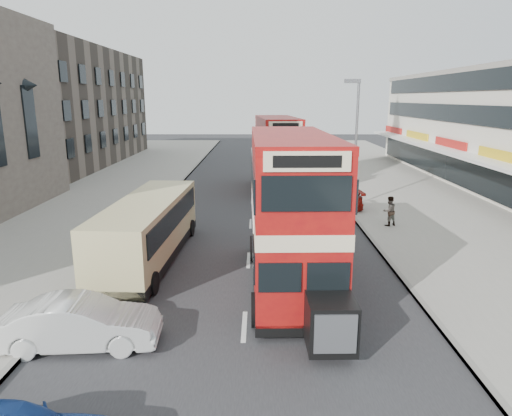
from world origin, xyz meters
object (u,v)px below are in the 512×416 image
(car_right_a, at_px, (324,202))
(cyclist, at_px, (314,199))
(car_right_c, at_px, (309,170))
(car_right_b, at_px, (311,184))
(car_left_front, at_px, (81,323))
(pedestrian_near, at_px, (389,211))
(bus_second, at_px, (277,153))
(bus_main, at_px, (291,211))
(coach, at_px, (148,227))
(street_lamp, at_px, (355,134))

(car_right_a, distance_m, cyclist, 0.76)
(car_right_a, distance_m, car_right_c, 13.17)
(car_right_a, relative_size, car_right_b, 1.21)
(car_left_front, height_order, car_right_c, car_left_front)
(car_left_front, distance_m, pedestrian_near, 17.39)
(bus_second, height_order, car_right_c, bus_second)
(bus_second, distance_m, pedestrian_near, 12.31)
(bus_main, distance_m, car_left_front, 8.00)
(car_left_front, bearing_deg, coach, -5.83)
(car_left_front, bearing_deg, car_right_c, -22.22)
(car_right_b, xyz_separation_m, cyclist, (-0.53, -6.31, 0.21))
(car_right_c, bearing_deg, coach, -22.80)
(car_right_b, relative_size, cyclist, 1.75)
(street_lamp, relative_size, pedestrian_near, 4.89)
(bus_second, bearing_deg, car_left_front, 69.18)
(car_left_front, bearing_deg, street_lamp, -36.88)
(bus_main, xyz_separation_m, bus_second, (0.24, 18.63, -0.08))
(coach, relative_size, car_right_a, 2.00)
(car_left_front, relative_size, car_right_c, 1.21)
(street_lamp, xyz_separation_m, car_right_a, (-2.02, -1.39, -4.09))
(bus_second, height_order, car_right_a, bus_second)
(car_left_front, xyz_separation_m, car_right_c, (9.59, 28.97, -0.10))
(bus_second, distance_m, car_right_c, 6.99)
(pedestrian_near, bearing_deg, coach, 0.06)
(coach, xyz_separation_m, car_right_a, (8.89, 8.53, -0.79))
(bus_second, bearing_deg, car_right_a, 104.74)
(street_lamp, bearing_deg, car_right_b, 110.90)
(street_lamp, relative_size, cyclist, 3.57)
(car_left_front, xyz_separation_m, cyclist, (8.56, 16.29, 0.03))
(pedestrian_near, bearing_deg, cyclist, -69.94)
(bus_main, height_order, bus_second, bus_main)
(bus_main, relative_size, car_left_front, 2.28)
(coach, relative_size, cyclist, 4.23)
(bus_main, xyz_separation_m, car_left_front, (-6.26, -4.47, -2.19))
(car_right_b, bearing_deg, coach, -24.51)
(street_lamp, bearing_deg, car_left_front, -122.98)
(bus_main, relative_size, bus_second, 1.02)
(bus_main, height_order, coach, bus_main)
(car_right_c, bearing_deg, street_lamp, 8.05)
(bus_main, xyz_separation_m, car_right_c, (3.33, 24.50, -2.30))
(bus_second, bearing_deg, cyclist, 101.71)
(car_right_a, relative_size, cyclist, 2.12)
(street_lamp, height_order, car_right_c, street_lamp)
(bus_second, bearing_deg, coach, 63.34)
(car_right_a, height_order, cyclist, cyclist)
(cyclist, bearing_deg, pedestrian_near, -51.63)
(bus_second, relative_size, car_right_b, 2.48)
(bus_main, xyz_separation_m, car_right_a, (2.87, 11.33, -2.22))
(bus_second, height_order, car_right_b, bus_second)
(bus_main, height_order, car_right_a, bus_main)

